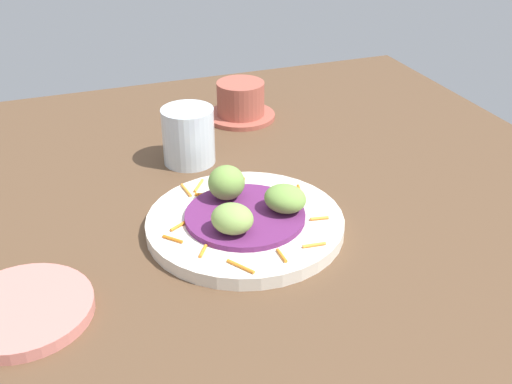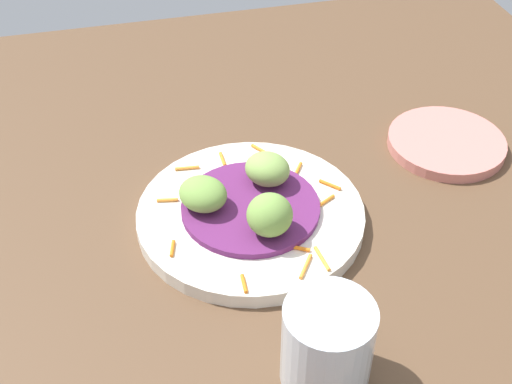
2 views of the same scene
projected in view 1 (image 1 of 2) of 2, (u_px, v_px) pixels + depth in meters
The scene contains 10 objects.
table_surface at pixel (238, 225), 83.60cm from camera, with size 110.00×110.00×2.00cm, color brown.
main_plate at pixel (248, 223), 80.45cm from camera, with size 25.27×25.27×1.73cm, color silver.
cabbage_bed at pixel (248, 215), 79.83cm from camera, with size 15.34×15.34×0.74cm, color #60235B.
carrot_garnish at pixel (232, 218), 79.45cm from camera, with size 20.82×23.24×0.40cm.
guac_scoop_left at pixel (285, 199), 79.31cm from camera, with size 5.43×4.78×3.41cm, color #759E47.
guac_scoop_center at pixel (226, 183), 81.80cm from camera, with size 4.81×4.87×4.53cm, color #759E47.
guac_scoop_right at pixel (232, 219), 74.97cm from camera, with size 4.59×5.20×3.61cm, color #84A851.
side_plate_small at pixel (23, 310), 66.05cm from camera, with size 14.77×14.77×1.39cm, color tan.
terracotta_bowl at pixel (241, 102), 110.99cm from camera, with size 12.20×12.20×6.65cm.
water_glass at pixel (188, 136), 95.42cm from camera, with size 7.96×7.96×8.69cm, color silver.
Camera 1 is at (22.09, 66.94, 46.22)cm, focal length 44.11 mm.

